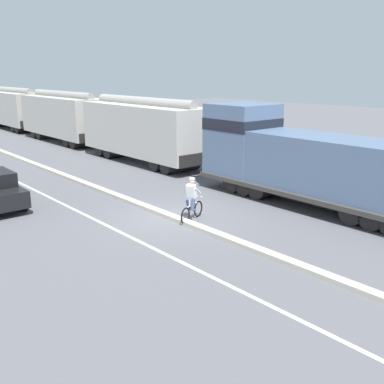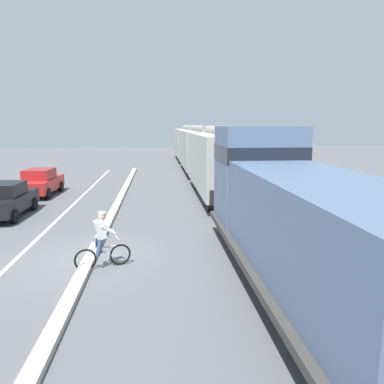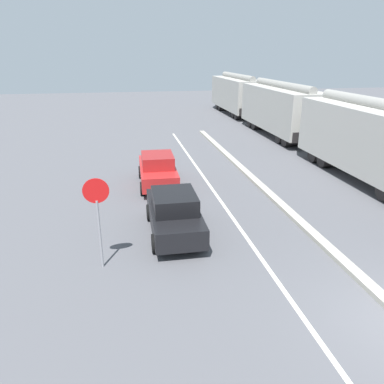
{
  "view_description": "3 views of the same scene",
  "coord_description": "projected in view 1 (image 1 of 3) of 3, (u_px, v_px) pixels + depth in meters",
  "views": [
    {
      "loc": [
        -10.55,
        -13.62,
        5.73
      ],
      "look_at": [
        1.0,
        -0.2,
        0.96
      ],
      "focal_mm": 42.0,
      "sensor_mm": 36.0,
      "label": 1
    },
    {
      "loc": [
        2.19,
        -11.69,
        4.26
      ],
      "look_at": [
        3.36,
        1.08,
        1.94
      ],
      "focal_mm": 35.0,
      "sensor_mm": 36.0,
      "label": 2
    },
    {
      "loc": [
        -6.57,
        -6.19,
        6.22
      ],
      "look_at": [
        -3.97,
        7.46,
        1.04
      ],
      "focal_mm": 35.0,
      "sensor_mm": 36.0,
      "label": 3
    }
  ],
  "objects": [
    {
      "name": "hopper_car_trailing",
      "position": [
        13.0,
        108.0,
        45.67
      ],
      "size": [
        2.9,
        10.6,
        4.18
      ],
      "color": "#A8A59E",
      "rests_on": "ground"
    },
    {
      "name": "lane_stripe",
      "position": [
        51.0,
        198.0,
        20.98
      ],
      "size": [
        0.14,
        36.0,
        0.01
      ],
      "primitive_type": "cube",
      "color": "silver",
      "rests_on": "ground"
    },
    {
      "name": "cyclist",
      "position": [
        192.0,
        201.0,
        17.63
      ],
      "size": [
        1.63,
        0.71,
        1.71
      ],
      "color": "black",
      "rests_on": "ground"
    },
    {
      "name": "hopper_car_lead",
      "position": [
        143.0,
        130.0,
        28.69
      ],
      "size": [
        2.9,
        10.6,
        4.18
      ],
      "color": "#B1AEA7",
      "rests_on": "ground"
    },
    {
      "name": "median_curb",
      "position": [
        96.0,
        188.0,
        22.48
      ],
      "size": [
        0.36,
        36.0,
        0.16
      ],
      "primitive_type": "cube",
      "color": "#B2AD9E",
      "rests_on": "ground"
    },
    {
      "name": "ground_plane",
      "position": [
        170.0,
        218.0,
        18.11
      ],
      "size": [
        120.0,
        120.0,
        0.0
      ],
      "primitive_type": "plane",
      "color": "#56565B"
    },
    {
      "name": "hopper_car_middle",
      "position": [
        63.0,
        117.0,
        37.18
      ],
      "size": [
        2.9,
        10.6,
        4.18
      ],
      "color": "#A9A79F",
      "rests_on": "ground"
    },
    {
      "name": "locomotive",
      "position": [
        301.0,
        163.0,
        19.87
      ],
      "size": [
        3.1,
        11.61,
        4.2
      ],
      "color": "slate",
      "rests_on": "ground"
    }
  ]
}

